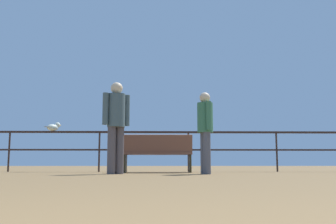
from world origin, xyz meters
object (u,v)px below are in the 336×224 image
Objects in this scene: bench_near_left at (158,152)px; person_by_bench at (205,127)px; seagull_on_rail at (54,127)px; person_at_railing at (116,121)px.

person_by_bench is at bearing -53.83° from bench_near_left.
person_by_bench is (0.92, -1.26, 0.44)m from bench_near_left.
person_by_bench reaches higher than bench_near_left.
person_by_bench reaches higher than seagull_on_rail.
seagull_on_rail is at bearing 130.93° from person_at_railing.
bench_near_left is 1.51m from person_at_railing.
person_at_railing is at bearing 176.32° from person_by_bench.
person_at_railing is at bearing -49.07° from seagull_on_rail.
bench_near_left is 0.99× the size of person_by_bench.
bench_near_left is 3.88× the size of seagull_on_rail.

